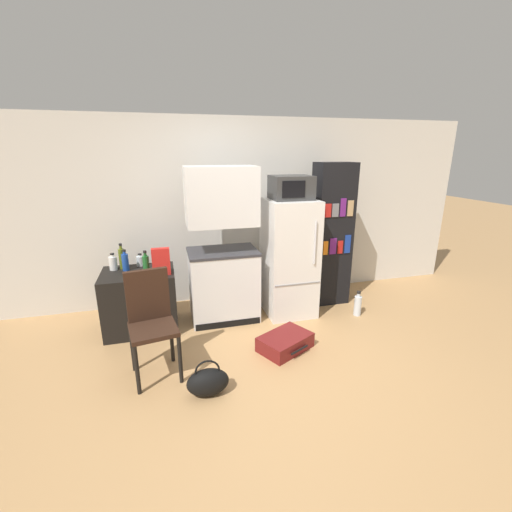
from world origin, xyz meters
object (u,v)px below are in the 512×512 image
bookshelf (331,235)px  bottle_milk_white (113,263)px  side_table (140,300)px  cereal_box (161,262)px  bottle_green_tall (146,265)px  suitcase_large_flat (285,342)px  water_bottle_front (358,305)px  bottle_clear_short (140,261)px  microwave (291,188)px  handbag (208,382)px  bottle_olive_oil (122,258)px  chair (151,315)px  bottle_blue_soda (125,262)px  kitchen_hutch (223,251)px  refrigerator (289,258)px

bookshelf → bottle_milk_white: bearing=179.9°
side_table → cereal_box: 0.59m
bottle_green_tall → suitcase_large_flat: bottle_green_tall is taller
bottle_green_tall → water_bottle_front: bearing=-5.4°
suitcase_large_flat → water_bottle_front: 1.25m
bottle_green_tall → bottle_clear_short: bearing=103.5°
side_table → microwave: 2.19m
bottle_clear_short → handbag: bearing=-70.3°
side_table → suitcase_large_flat: size_ratio=1.25×
bottle_olive_oil → bookshelf: bearing=-0.4°
microwave → chair: 2.12m
bottle_clear_short → bottle_blue_soda: bearing=-138.7°
microwave → bottle_blue_soda: 2.08m
bottle_green_tall → bottle_blue_soda: bottle_green_tall is taller
kitchen_hutch → chair: bearing=-131.8°
bottle_clear_short → water_bottle_front: 2.73m
microwave → bottle_olive_oil: size_ratio=1.57×
bottle_olive_oil → bottle_milk_white: bottle_olive_oil is taller
chair → water_bottle_front: size_ratio=3.05×
refrigerator → cereal_box: size_ratio=4.84×
kitchen_hutch → water_bottle_front: 1.83m
refrigerator → suitcase_large_flat: bearing=-111.7°
bottle_milk_white → cereal_box: cereal_box is taller
bottle_green_tall → bottle_blue_soda: bearing=137.7°
side_table → bookshelf: bearing=3.3°
kitchen_hutch → bottle_milk_white: 1.25m
bottle_olive_oil → refrigerator: bearing=-5.1°
bottle_milk_white → chair: bearing=-68.1°
side_table → suitcase_large_flat: side_table is taller
bottle_blue_soda → cereal_box: bearing=-32.4°
suitcase_large_flat → bookshelf: bearing=18.2°
suitcase_large_flat → side_table: bearing=122.0°
bottle_blue_soda → bottle_olive_oil: bearing=118.5°
bottle_green_tall → handbag: bearing=-68.6°
side_table → bottle_blue_soda: bearing=145.5°
kitchen_hutch → water_bottle_front: kitchen_hutch is taller
bottle_milk_white → refrigerator: bearing=-4.4°
bottle_blue_soda → cereal_box: (0.39, -0.25, 0.05)m
microwave → suitcase_large_flat: size_ratio=0.73×
bottle_milk_white → bottle_olive_oil: bearing=9.5°
refrigerator → chair: refrigerator is taller
side_table → bottle_green_tall: 0.49m
water_bottle_front → bottle_olive_oil: bearing=169.3°
bottle_green_tall → suitcase_large_flat: size_ratio=0.43×
microwave → suitcase_large_flat: microwave is taller
refrigerator → bottle_blue_soda: (-1.93, 0.10, 0.08)m
microwave → bottle_milk_white: bearing=175.6°
kitchen_hutch → water_bottle_front: size_ratio=5.70×
microwave → cereal_box: microwave is taller
chair → suitcase_large_flat: size_ratio=1.54×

